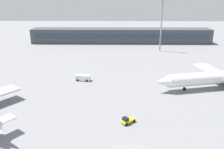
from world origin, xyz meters
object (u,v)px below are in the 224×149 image
at_px(baggage_tug_yellow, 128,120).
at_px(service_van_white, 83,78).
at_px(floodlight_tower_west, 162,21).
at_px(airplane_mid, 223,77).

distance_m(baggage_tug_yellow, service_van_white, 33.14).
bearing_deg(baggage_tug_yellow, floodlight_tower_west, 74.50).
distance_m(service_van_white, floodlight_tower_west, 61.53).
relative_size(baggage_tug_yellow, service_van_white, 0.69).
bearing_deg(airplane_mid, service_van_white, 173.01).
bearing_deg(service_van_white, baggage_tug_yellow, -63.58).
xyz_separation_m(baggage_tug_yellow, floodlight_tower_west, (21.39, 77.15, 15.34)).
bearing_deg(service_van_white, floodlight_tower_west, 52.73).
relative_size(baggage_tug_yellow, floodlight_tower_west, 0.13).
relative_size(airplane_mid, baggage_tug_yellow, 12.53).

